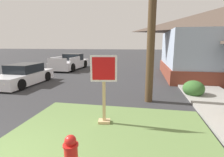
# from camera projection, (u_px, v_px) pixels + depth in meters

# --- Properties ---
(grass_corner_patch) EXTENTS (5.48, 4.76, 0.08)m
(grass_corner_patch) POSITION_uv_depth(u_px,v_px,m) (108.00, 141.00, 4.43)
(grass_corner_patch) COLOR #668447
(grass_corner_patch) RESTS_ON ground
(sidewalk_strip) EXTENTS (2.20, 15.79, 0.12)m
(sidewalk_strip) POSITION_uv_depth(u_px,v_px,m) (215.00, 100.00, 7.52)
(sidewalk_strip) COLOR #9E9B93
(sidewalk_strip) RESTS_ON ground
(stop_sign) EXTENTS (0.76, 0.33, 2.07)m
(stop_sign) POSITION_uv_depth(u_px,v_px,m) (104.00, 91.00, 5.14)
(stop_sign) COLOR tan
(stop_sign) RESTS_ON grass_corner_patch
(manhole_cover) EXTENTS (0.70, 0.70, 0.02)m
(manhole_cover) POSITION_uv_depth(u_px,v_px,m) (85.00, 109.00, 6.67)
(manhole_cover) COLOR black
(manhole_cover) RESTS_ON ground
(parked_sedan_white) EXTENTS (1.90, 4.16, 1.25)m
(parked_sedan_white) POSITION_uv_depth(u_px,v_px,m) (24.00, 76.00, 10.73)
(parked_sedan_white) COLOR silver
(parked_sedan_white) RESTS_ON ground
(pickup_truck_white) EXTENTS (2.24, 5.09, 1.48)m
(pickup_truck_white) POSITION_uv_depth(u_px,v_px,m) (71.00, 63.00, 17.23)
(pickup_truck_white) COLOR silver
(pickup_truck_white) RESTS_ON ground
(shrub_by_curb) EXTENTS (0.98, 0.98, 0.78)m
(shrub_by_curb) POSITION_uv_depth(u_px,v_px,m) (194.00, 89.00, 8.21)
(shrub_by_curb) COLOR #37652C
(shrub_by_curb) RESTS_ON ground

